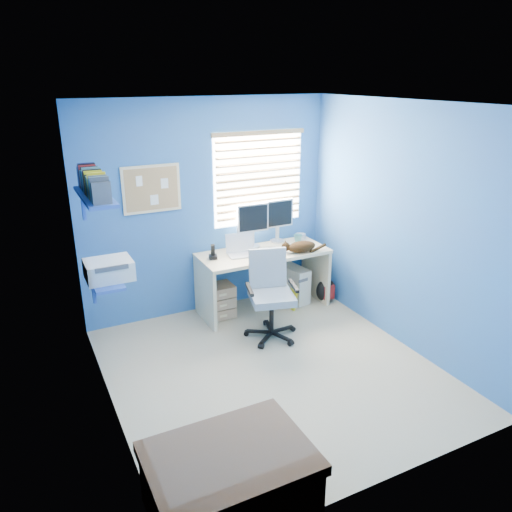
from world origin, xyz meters
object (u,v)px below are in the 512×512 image
laptop (242,246)px  office_chair (271,306)px  desk (263,280)px  cat (302,247)px  tower_pc (294,284)px

laptop → office_chair: size_ratio=0.35×
desk → office_chair: (-0.23, -0.63, -0.02)m
cat → tower_pc: size_ratio=0.81×
desk → tower_pc: 0.48m
cat → office_chair: size_ratio=0.38×
cat → office_chair: (-0.64, -0.42, -0.45)m
tower_pc → office_chair: 0.97m
desk → laptop: (-0.27, 0.00, 0.48)m
desk → office_chair: 0.67m
laptop → cat: laptop is taller
cat → tower_pc: cat is taller
tower_pc → cat: bearing=-111.8°
cat → laptop: bearing=179.1°
laptop → cat: bearing=-9.4°
tower_pc → office_chair: office_chair is taller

